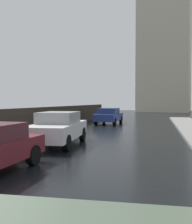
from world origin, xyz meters
TOP-DOWN VIEW (x-y plane):
  - car_blue_near_kerb at (-1.57, 20.48)m, footprint 2.02×4.13m
  - car_white_mid_road at (-1.79, 8.62)m, footprint 2.11×4.70m
  - distant_tower at (3.98, 52.85)m, footprint 10.97×12.43m

SIDE VIEW (x-z plane):
  - car_blue_near_kerb at x=-1.57m, z-range 0.03..1.43m
  - car_white_mid_road at x=-1.79m, z-range 0.03..1.52m
  - distant_tower at x=3.98m, z-range -2.87..32.32m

